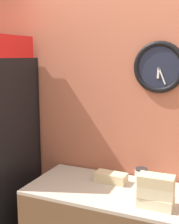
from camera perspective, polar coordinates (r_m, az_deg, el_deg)
name	(u,v)px	position (r m, az deg, el deg)	size (l,w,h in m)	color
wall_back	(170,122)	(2.53, 14.53, -1.73)	(5.20, 0.10, 2.70)	#B7664C
sandwich_stack_bottom	(155,202)	(2.17, 11.96, -15.82)	(0.23, 0.13, 0.07)	beige
sandwich_stack_middle	(156,192)	(2.14, 12.03, -14.05)	(0.24, 0.13, 0.07)	beige
sandwich_stack_top	(156,181)	(2.11, 12.11, -12.22)	(0.23, 0.13, 0.07)	beige
sandwich_flat_right	(111,177)	(2.52, 3.93, -11.84)	(0.26, 0.13, 0.08)	beige
condiment_jar	(141,175)	(2.55, 9.44, -11.31)	(0.10, 0.10, 0.11)	silver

